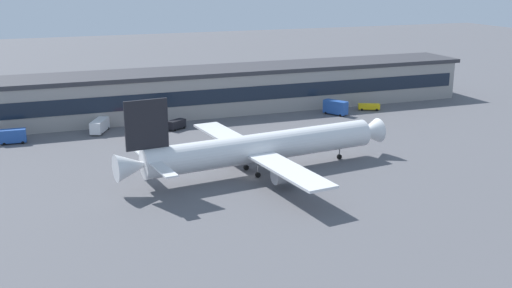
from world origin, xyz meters
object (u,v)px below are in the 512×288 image
(airliner, at_px, (259,148))
(pushback_tractor, at_px, (136,135))
(stair_truck, at_px, (14,136))
(catering_truck, at_px, (335,107))
(belt_loader, at_px, (369,106))
(fuel_truck, at_px, (100,125))
(crew_van, at_px, (176,124))

(airliner, xyz_separation_m, pushback_tractor, (-19.16, 35.76, -4.33))
(stair_truck, bearing_deg, catering_truck, -0.03)
(catering_truck, bearing_deg, belt_loader, 7.18)
(airliner, height_order, stair_truck, airliner)
(fuel_truck, bearing_deg, crew_van, -12.87)
(catering_truck, bearing_deg, stair_truck, 179.97)
(pushback_tractor, distance_m, crew_van, 12.72)
(airliner, bearing_deg, crew_van, 100.53)
(catering_truck, relative_size, stair_truck, 1.24)
(catering_truck, distance_m, fuel_truck, 66.88)
(airliner, height_order, catering_truck, airliner)
(airliner, relative_size, crew_van, 10.96)
(stair_truck, bearing_deg, airliner, -41.23)
(stair_truck, xyz_separation_m, crew_van, (40.14, -0.74, -0.52))
(stair_truck, xyz_separation_m, fuel_truck, (20.93, 3.64, -0.10))
(fuel_truck, distance_m, belt_loader, 79.03)
(airliner, bearing_deg, stair_truck, 138.77)
(pushback_tractor, bearing_deg, belt_loader, 6.09)
(catering_truck, height_order, stair_truck, catering_truck)
(crew_van, bearing_deg, airliner, -79.47)
(fuel_truck, xyz_separation_m, pushback_tractor, (7.68, -9.76, -0.83))
(stair_truck, distance_m, pushback_tractor, 29.27)
(airliner, bearing_deg, fuel_truck, 120.53)
(fuel_truck, distance_m, crew_van, 19.70)
(belt_loader, relative_size, crew_van, 1.20)
(catering_truck, bearing_deg, pushback_tractor, -174.13)
(crew_van, bearing_deg, catering_truck, 0.84)
(catering_truck, bearing_deg, airliner, -133.67)
(airliner, relative_size, pushback_tractor, 11.56)
(catering_truck, xyz_separation_m, belt_loader, (12.22, 1.54, -1.14))
(catering_truck, height_order, belt_loader, catering_truck)
(fuel_truck, relative_size, belt_loader, 1.32)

